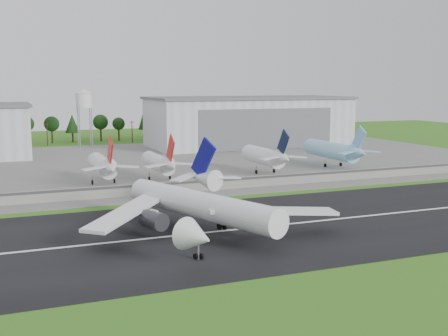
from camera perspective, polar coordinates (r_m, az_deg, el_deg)
name	(u,v)px	position (r m, az deg, el deg)	size (l,w,h in m)	color
ground	(245,243)	(113.40, 2.16, -7.61)	(600.00, 600.00, 0.00)	#336818
runway	(226,231)	(122.25, 0.25, -6.39)	(320.00, 60.00, 0.10)	black
runway_centerline	(226,230)	(122.23, 0.25, -6.36)	(220.00, 1.00, 0.02)	white
apron	(122,164)	(226.11, -10.29, 0.38)	(320.00, 150.00, 0.10)	slate
blast_fence	(168,188)	(163.43, -5.70, -1.99)	(240.00, 0.61, 3.50)	gray
hangar_east	(248,121)	(290.72, 2.47, 4.78)	(102.00, 47.00, 25.20)	silver
water_tower	(84,98)	(287.27, -14.05, 6.87)	(8.40, 8.40, 29.40)	#99999E
utility_poles	(91,144)	(304.38, -13.34, 2.34)	(230.00, 3.00, 12.00)	black
treeline	(87,142)	(319.15, -13.75, 2.60)	(320.00, 16.00, 22.00)	black
main_airliner	(201,212)	(118.65, -2.37, -4.44)	(53.47, 57.32, 18.17)	white
parked_jet_red_a	(104,166)	(180.31, -12.12, 0.23)	(7.36, 31.29, 16.63)	silver
parked_jet_red_b	(161,163)	(184.25, -6.46, 0.50)	(7.36, 31.29, 16.46)	silver
parked_jet_navy	(267,156)	(197.94, 4.40, 1.18)	(7.36, 31.29, 16.83)	white
parked_jet_skyblue	(335,151)	(217.76, 11.25, 1.75)	(7.36, 37.29, 17.03)	#8ACFEE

